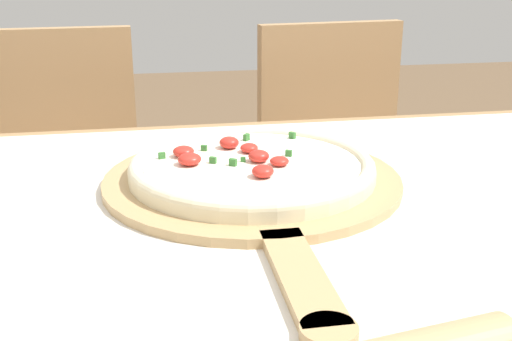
# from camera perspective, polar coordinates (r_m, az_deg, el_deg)

# --- Properties ---
(dining_table) EXTENTS (1.30, 0.90, 0.74)m
(dining_table) POSITION_cam_1_polar(r_m,az_deg,el_deg) (0.83, 1.62, -11.02)
(dining_table) COLOR #A87F51
(dining_table) RESTS_ON ground_plane
(towel_cloth) EXTENTS (1.22, 0.82, 0.00)m
(towel_cloth) POSITION_cam_1_polar(r_m,az_deg,el_deg) (0.78, 1.70, -4.09)
(towel_cloth) COLOR silver
(towel_cloth) RESTS_ON dining_table
(pizza_peel) EXTENTS (0.40, 0.60, 0.01)m
(pizza_peel) POSITION_cam_1_polar(r_m,az_deg,el_deg) (0.85, -0.13, -1.29)
(pizza_peel) COLOR tan
(pizza_peel) RESTS_ON towel_cloth
(pizza) EXTENTS (0.33, 0.33, 0.04)m
(pizza) POSITION_cam_1_polar(r_m,az_deg,el_deg) (0.87, -0.39, 0.34)
(pizza) COLOR beige
(pizza) RESTS_ON pizza_peel
(chair_left) EXTENTS (0.42, 0.42, 0.87)m
(chair_left) POSITION_cam_1_polar(r_m,az_deg,el_deg) (1.60, -16.95, -1.71)
(chair_left) COLOR tan
(chair_left) RESTS_ON ground_plane
(chair_right) EXTENTS (0.44, 0.44, 0.87)m
(chair_right) POSITION_cam_1_polar(r_m,az_deg,el_deg) (1.66, 7.49, -0.28)
(chair_right) COLOR tan
(chair_right) RESTS_ON ground_plane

